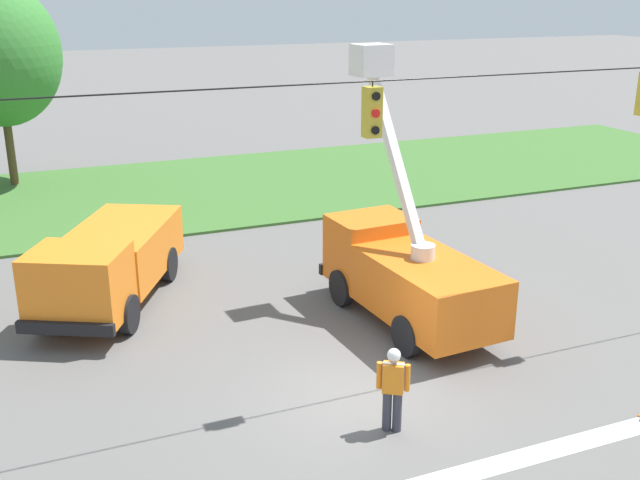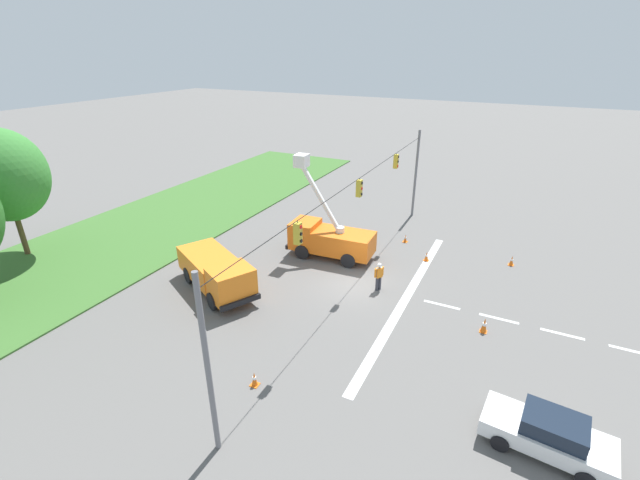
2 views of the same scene
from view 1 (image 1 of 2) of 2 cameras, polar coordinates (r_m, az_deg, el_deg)
The scene contains 6 objects.
ground_plane at distance 16.41m, azimuth 3.02°, elevation -11.58°, with size 200.00×200.00×0.00m, color #605E5B.
grass_verge at distance 32.43m, azimuth -10.74°, elevation 3.65°, with size 56.00×12.00×0.10m, color #3D6B2D.
signal_gantry at distance 14.70m, azimuth 3.41°, elevation 3.54°, with size 26.20×0.33×7.20m.
utility_truck_bucket_lift at distance 19.35m, azimuth 6.49°, elevation -2.15°, with size 2.59×5.95×6.90m.
utility_truck_support_near at distance 21.07m, azimuth -15.80°, elevation -1.58°, with size 5.03×6.71×2.24m.
road_worker at distance 14.75m, azimuth 5.58°, elevation -10.92°, with size 0.56×0.42×1.77m.
Camera 1 is at (-6.20, -12.76, 8.25)m, focal length 42.00 mm.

